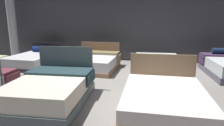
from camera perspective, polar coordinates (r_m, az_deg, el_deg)
name	(u,v)px	position (r m, az deg, el deg)	size (l,w,h in m)	color
ground_plane	(116,88)	(5.17, 1.06, -7.39)	(18.00, 18.00, 0.02)	gray
showroom_back_wall	(130,20)	(8.40, 5.35, 12.62)	(18.00, 0.06, 3.50)	#47474C
bed_1	(51,90)	(4.42, -17.49, -7.55)	(1.60, 2.06, 1.10)	#4A595D
bed_2	(164,100)	(4.01, 15.08, -10.38)	(1.63, 2.10, 0.96)	#8E6F4F
bed_4	(34,60)	(8.10, -21.87, 0.92)	(1.54, 2.04, 0.79)	#252228
bed_5	(93,62)	(7.03, -5.55, 0.26)	(1.78, 2.01, 0.88)	#956D52
bed_6	(157,65)	(6.78, 13.19, -0.54)	(1.63, 2.04, 0.50)	black
price_sign	(2,83)	(4.93, -29.61, -5.24)	(0.28, 0.24, 1.01)	#3F3F44
support_pillar	(12,20)	(9.72, -27.43, 11.30)	(0.35, 0.35, 3.50)	silver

